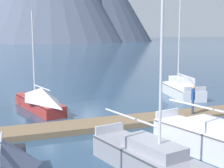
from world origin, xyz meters
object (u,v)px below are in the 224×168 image
Objects in this scene: sailboat_end_of_dock at (179,88)px; sailboat_mid_dock_starboard at (161,165)px; person_on_dock at (193,98)px; sailboat_mid_dock_port at (38,99)px.

sailboat_mid_dock_starboard is at bearing -126.47° from sailboat_end_of_dock.
person_on_dock is at bearing -118.50° from sailboat_end_of_dock.
sailboat_mid_dock_starboard reaches higher than person_on_dock.
sailboat_mid_dock_starboard is at bearing -81.83° from sailboat_mid_dock_port.
sailboat_end_of_dock reaches higher than sailboat_mid_dock_port.
sailboat_mid_dock_port is 12.68m from sailboat_mid_dock_starboard.
sailboat_mid_dock_port is at bearing 98.17° from sailboat_mid_dock_starboard.
sailboat_end_of_dock is 5.44× the size of person_on_dock.
sailboat_mid_dock_port reaches higher than person_on_dock.
sailboat_mid_dock_port is 9.99m from person_on_dock.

